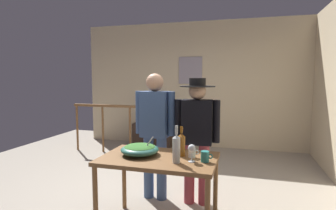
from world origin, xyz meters
name	(u,v)px	position (x,y,z in m)	size (l,w,h in m)	color
ground_plane	(149,196)	(0.00, 0.00, 0.00)	(7.51, 7.51, 0.00)	#9E9384
back_wall	(192,85)	(0.00, 2.89, 1.41)	(5.14, 0.10, 2.83)	beige
framed_picture	(190,70)	(-0.02, 2.83, 1.74)	(0.53, 0.03, 0.61)	#9B929E
stair_railing	(151,124)	(-0.61, 1.79, 0.66)	(2.59, 0.10, 1.07)	brown
tv_console	(153,135)	(-0.82, 2.54, 0.27)	(0.90, 0.40, 0.54)	#38281E
flat_screen_tv	(153,111)	(-0.82, 2.51, 0.82)	(0.67, 0.12, 0.48)	black
serving_table	(159,165)	(0.37, -0.72, 0.69)	(1.18, 0.73, 0.77)	brown
salad_bowl	(140,149)	(0.15, -0.69, 0.84)	(0.40, 0.40, 0.20)	#337060
wine_glass	(192,149)	(0.72, -0.78, 0.90)	(0.08, 0.08, 0.17)	silver
wine_bottle_clear	(176,148)	(0.58, -0.85, 0.92)	(0.07, 0.07, 0.36)	silver
wine_bottle_amber	(181,144)	(0.58, -0.61, 0.90)	(0.08, 0.08, 0.31)	brown
mug_white	(192,152)	(0.70, -0.63, 0.83)	(0.11, 0.07, 0.10)	white
mug_teal	(205,157)	(0.85, -0.75, 0.83)	(0.12, 0.08, 0.11)	teal
person_standing_left	(155,126)	(0.09, -0.03, 0.96)	(0.54, 0.24, 1.63)	#3D5684
person_standing_right	(197,131)	(0.64, -0.03, 0.93)	(0.56, 0.43, 1.58)	#9E3842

